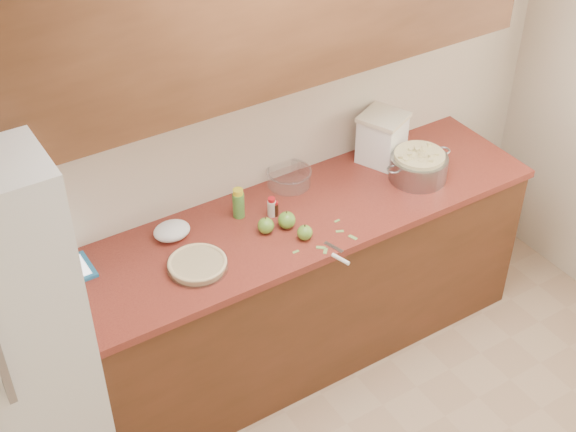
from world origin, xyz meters
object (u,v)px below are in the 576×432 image
colander (418,166)px  flour_canister (382,138)px  tablet (64,273)px  pie (197,265)px

colander → flour_canister: 0.25m
tablet → pie: bearing=-28.3°
flour_canister → tablet: flour_canister is taller
pie → flour_canister: 1.26m
pie → tablet: size_ratio=1.08×
flour_canister → tablet: size_ratio=1.14×
flour_canister → colander: bearing=-76.6°
pie → colander: bearing=1.5°
tablet → flour_canister: bearing=-0.4°
colander → pie: bearing=-178.5°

